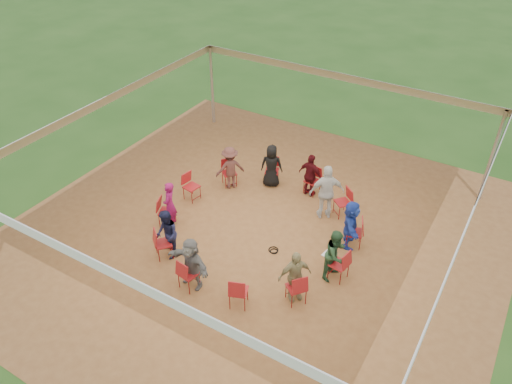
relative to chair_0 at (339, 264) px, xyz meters
The scene contains 27 objects.
ground 2.67m from the chair_0, behind, with size 80.00×80.00×0.00m, color #244C17.
dirt_patch 2.67m from the chair_0, behind, with size 13.00×13.00×0.00m, color brown.
tent 3.26m from the chair_0, behind, with size 10.33×10.33×3.00m.
chair_0 is the anchor object (origin of this frame).
chair_1 1.36m from the chair_0, 95.97° to the left, with size 0.42×0.44×0.90m, color #A2181C, non-canonical shape.
chair_2 2.64m from the chair_0, 110.97° to the left, with size 0.42×0.44×0.90m, color #A2181C, non-canonical shape.
chair_3 3.73m from the chair_0, 125.97° to the left, with size 0.42×0.44×0.90m, color #A2181C, non-canonical shape.
chair_4 4.57m from the chair_0, 140.97° to the left, with size 0.42×0.44×0.90m, color #A2181C, non-canonical shape.
chair_5 5.09m from the chair_0, 155.97° to the left, with size 0.42×0.44×0.90m, color #A2181C, non-canonical shape.
chair_6 5.27m from the chair_0, behind, with size 0.42×0.44×0.90m, color #A2181C, non-canonical shape.
chair_7 5.09m from the chair_0, behind, with size 0.42×0.44×0.90m, color #A2181C, non-canonical shape.
chair_8 4.57m from the chair_0, 159.03° to the right, with size 0.42×0.44×0.90m, color #A2181C, non-canonical shape.
chair_9 3.73m from the chair_0, 144.03° to the right, with size 0.42×0.44×0.90m, color #A2181C, non-canonical shape.
chair_10 2.64m from the chair_0, 129.03° to the right, with size 0.42×0.44×0.90m, color #A2181C, non-canonical shape.
chair_11 1.36m from the chair_0, 114.03° to the right, with size 0.42×0.44×0.90m, color #A2181C, non-canonical shape.
person_seated_0 0.29m from the chair_0, behind, with size 0.69×0.40×1.43m, color #24452A.
person_seated_1 1.37m from the chair_0, 100.94° to the left, with size 1.32×0.49×1.43m, color #213CA5.
person_seated_2 3.65m from the chair_0, 127.31° to the left, with size 0.84×0.43×1.43m, color #440A10.
person_seated_3 4.47m from the chair_0, 141.74° to the left, with size 0.70×0.39×1.43m, color black.
person_seated_4 4.98m from the chair_0, 156.33° to the left, with size 0.92×0.46×1.43m, color #532E28.
person_seated_5 4.98m from the chair_0, behind, with size 0.52×0.34×1.43m, color #7D0E4A.
person_seated_6 4.47m from the chair_0, 159.80° to the right, with size 0.69×0.40×1.43m, color #171A39.
person_seated_7 3.65m from the chair_0, 145.36° to the right, with size 1.32×0.49×1.43m, color slate.
person_seated_8 1.37m from the chair_0, 119.00° to the right, with size 0.84×0.43×1.43m, color #968C60.
standing_person 2.55m from the chair_0, 122.09° to the left, with size 1.01×0.52×1.73m, color silver.
cable_coil 1.93m from the chair_0, behind, with size 0.30×0.30×0.03m.
laptop 0.36m from the chair_0, behind, with size 0.30×0.35×0.22m.
Camera 1 is at (5.51, -9.27, 9.10)m, focal length 35.00 mm.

